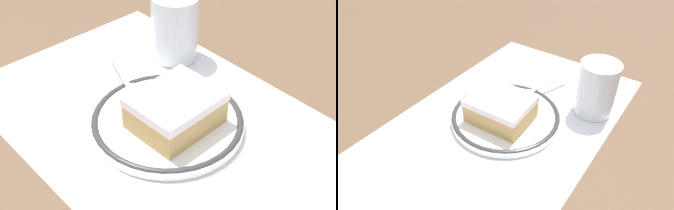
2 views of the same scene
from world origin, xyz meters
TOP-DOWN VIEW (x-y plane):
  - ground_plane at (0.00, 0.00)m, footprint 2.40×2.40m
  - placemat at (0.00, 0.00)m, footprint 0.55×0.32m
  - plate at (0.03, -0.00)m, footprint 0.18×0.18m
  - cake_slice at (0.01, 0.00)m, footprint 0.08×0.10m
  - spoon at (0.11, -0.00)m, footprint 0.12×0.06m
  - cup at (0.13, -0.11)m, footprint 0.07×0.07m

SIDE VIEW (x-z plane):
  - ground_plane at x=0.00m, z-range 0.00..0.00m
  - placemat at x=0.00m, z-range 0.00..0.00m
  - plate at x=0.03m, z-range 0.00..0.01m
  - spoon at x=0.11m, z-range 0.01..0.02m
  - cake_slice at x=0.01m, z-range 0.01..0.06m
  - cup at x=0.13m, z-range 0.00..0.09m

